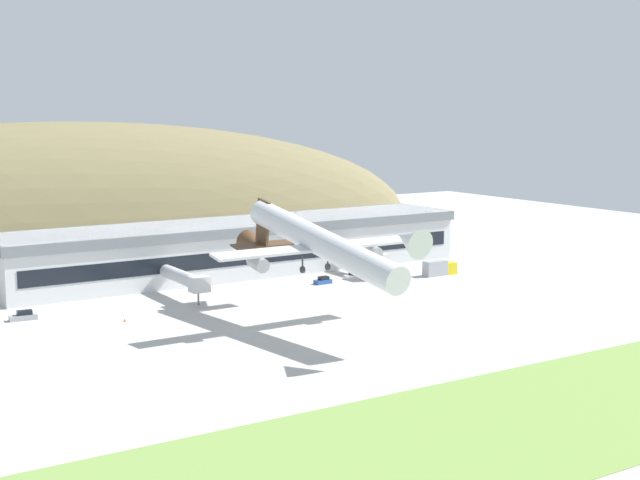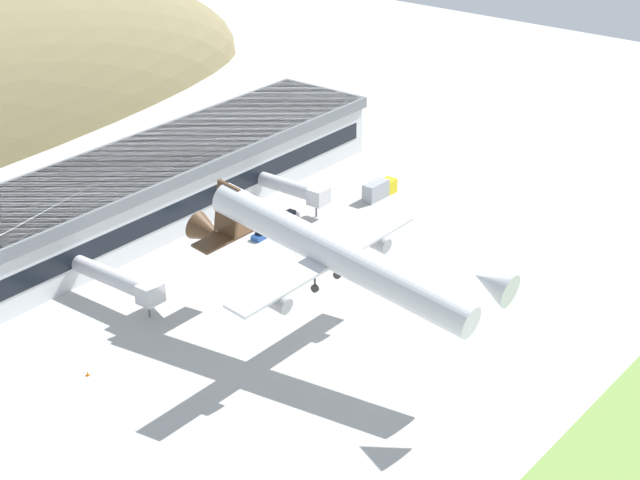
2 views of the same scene
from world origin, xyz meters
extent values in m
plane|color=#B7B5AF|center=(0.00, 0.00, 0.00)|extent=(353.85, 353.85, 0.00)
cube|color=silver|center=(10.93, 52.85, 5.69)|extent=(103.81, 19.38, 11.38)
cube|color=slate|center=(10.93, 52.85, 10.36)|extent=(105.01, 20.58, 2.05)
cube|color=black|center=(10.93, 43.11, 5.12)|extent=(99.66, 0.16, 3.19)
cylinder|color=silver|center=(-10.35, 35.32, 4.00)|extent=(2.60, 15.68, 2.60)
cube|color=silver|center=(-10.35, 27.49, 4.00)|extent=(3.38, 2.86, 2.86)
cylinder|color=slate|center=(-10.35, 27.99, 2.00)|extent=(0.36, 0.36, 4.00)
cylinder|color=silver|center=(32.22, 36.70, 4.00)|extent=(2.60, 12.93, 2.60)
cube|color=silver|center=(32.22, 30.24, 4.00)|extent=(3.38, 2.86, 2.86)
cylinder|color=slate|center=(32.22, 30.74, 2.00)|extent=(0.36, 0.36, 4.00)
cylinder|color=silver|center=(-0.51, 1.27, 14.19)|extent=(4.46, 41.56, 10.38)
cone|color=silver|center=(-0.51, -21.61, 17.52)|extent=(4.37, 5.48, 5.03)
cone|color=#4C331E|center=(-0.51, 24.59, 10.79)|extent=(4.37, 6.36, 5.16)
cube|color=#4C331E|center=(-0.51, 21.06, 15.39)|extent=(0.50, 5.15, 8.67)
cube|color=#4C331E|center=(-0.51, 21.28, 11.27)|extent=(11.59, 3.14, 0.81)
cube|color=silver|center=(-0.51, 3.31, 13.11)|extent=(36.58, 3.63, 0.96)
cylinder|color=#9E9EA3|center=(-11.48, 2.78, 11.64)|extent=(2.30, 3.89, 2.80)
cylinder|color=#9E9EA3|center=(10.47, 2.78, 11.64)|extent=(2.30, 3.89, 2.80)
cylinder|color=#2D2D2D|center=(-2.96, 3.31, 10.78)|extent=(0.28, 0.28, 2.20)
cylinder|color=#2D2D2D|center=(-2.96, 3.31, 9.68)|extent=(0.45, 1.10, 1.10)
cylinder|color=#2D2D2D|center=(1.94, 3.31, 10.78)|extent=(0.28, 0.28, 2.20)
cylinder|color=#2D2D2D|center=(1.94, 3.31, 9.68)|extent=(0.45, 1.10, 1.10)
cylinder|color=#2D2D2D|center=(-0.51, -13.05, 13.28)|extent=(0.22, 0.22, 1.98)
cylinder|color=#2D2D2D|center=(-0.51, -13.05, 12.29)|extent=(0.30, 0.82, 0.82)
cube|color=silver|center=(28.30, 33.86, 0.39)|extent=(4.09, 1.80, 0.78)
cube|color=black|center=(28.50, 33.86, 1.10)|extent=(2.26, 1.50, 0.64)
cube|color=#264C99|center=(19.68, 32.57, 0.42)|extent=(3.67, 1.83, 0.84)
cube|color=black|center=(19.86, 32.58, 1.19)|extent=(2.04, 1.51, 0.69)
cube|color=gold|center=(48.82, 26.98, 1.30)|extent=(2.55, 2.38, 2.61)
cube|color=black|center=(50.10, 26.95, 1.77)|extent=(0.13, 1.97, 1.15)
cube|color=#999EA3|center=(44.92, 27.08, 1.62)|extent=(5.36, 2.46, 3.23)
cube|color=orange|center=(-26.27, 23.05, 0.01)|extent=(0.52, 0.52, 0.03)
cone|color=orange|center=(-26.27, 23.05, 0.31)|extent=(0.40, 0.40, 0.55)
camera|label=1|loc=(-77.09, -118.88, 35.84)|focal=50.00mm
camera|label=2|loc=(-101.27, -74.33, 76.85)|focal=60.00mm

